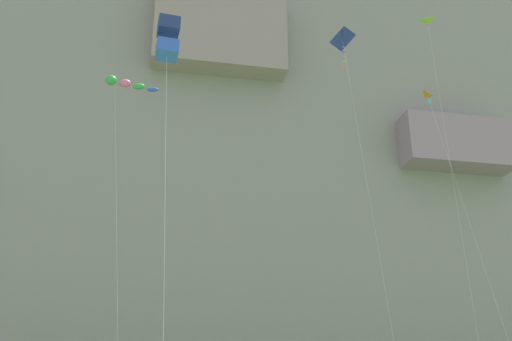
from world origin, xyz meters
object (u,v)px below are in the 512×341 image
kite_delta_low_right (433,54)px  kite_delta_front_field (439,119)px  kite_windsock_near_cliff (124,83)px  kite_box_low_center (168,39)px  kite_diamond_upper_mid (344,48)px

kite_delta_low_right → kite_delta_front_field: kite_delta_low_right is taller
kite_windsock_near_cliff → kite_delta_front_field: bearing=-19.9°
kite_delta_low_right → kite_box_low_center: kite_delta_low_right is taller
kite_windsock_near_cliff → kite_box_low_center: size_ratio=1.43×
kite_delta_low_right → kite_windsock_near_cliff: (-25.96, 5.12, -2.91)m
kite_delta_low_right → kite_delta_front_field: size_ratio=1.38×
kite_windsock_near_cliff → kite_delta_front_field: 25.75m
kite_delta_low_right → kite_delta_front_field: 9.27m
kite_windsock_near_cliff → kite_box_low_center: (3.16, -20.56, -9.23)m
kite_windsock_near_cliff → kite_delta_front_field: size_ratio=1.17×
kite_diamond_upper_mid → kite_windsock_near_cliff: kite_diamond_upper_mid is taller
kite_box_low_center → kite_delta_low_right: bearing=34.1°
kite_windsock_near_cliff → kite_delta_front_field: kite_windsock_near_cliff is taller
kite_windsock_near_cliff → kite_diamond_upper_mid: bearing=-18.8°
kite_delta_low_right → kite_box_low_center: (-22.79, -15.44, -12.14)m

